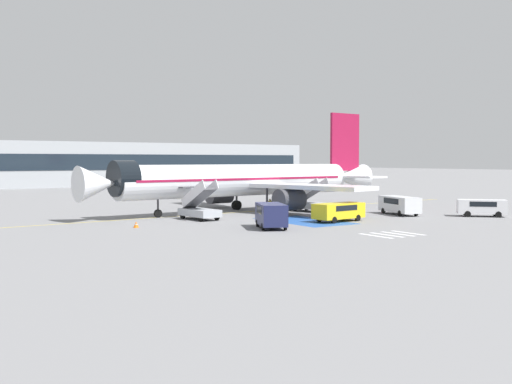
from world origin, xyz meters
TOP-DOWN VIEW (x-y plane):
  - ground_plane at (0.00, 0.00)m, footprint 600.00×600.00m
  - apron_leadline_yellow at (-0.59, 0.31)m, footprint 73.78×6.18m
  - apron_stand_patch_blue at (-0.59, -11.53)m, footprint 5.62×10.09m
  - apron_walkway_bar_0 at (-2.99, -23.66)m, footprint 0.44×3.60m
  - apron_walkway_bar_1 at (-1.79, -23.66)m, footprint 0.44×3.60m
  - apron_walkway_bar_2 at (-0.59, -23.66)m, footprint 0.44×3.60m
  - apron_walkway_bar_3 at (0.61, -23.66)m, footprint 0.44×3.60m
  - airliner at (0.15, 0.37)m, footprint 39.44×31.09m
  - boarding_stairs_forward at (-8.47, -4.68)m, footprint 2.58×5.37m
  - boarding_stairs_aft at (6.49, -3.46)m, footprint 2.58×5.37m
  - fuel_tanker at (6.58, 24.96)m, footprint 3.90×9.55m
  - service_van_0 at (1.86, -13.72)m, footprint 5.59×2.65m
  - service_van_1 at (-6.90, -14.98)m, footprint 3.79×5.07m
  - service_van_2 at (12.09, -11.86)m, footprint 3.52×5.94m
  - service_van_3 at (17.71, -18.05)m, footprint 4.76×4.79m
  - ground_crew_0 at (1.58, -5.76)m, footprint 0.48×0.35m
  - ground_crew_1 at (0.54, -5.95)m, footprint 0.48×0.45m
  - ground_crew_2 at (1.62, -2.40)m, footprint 0.46×0.30m
  - traffic_cone_0 at (-16.43, -8.02)m, footprint 0.48×0.48m
  - traffic_cone_1 at (16.12, -6.27)m, footprint 0.55×0.55m
  - traffic_cone_2 at (-2.82, -6.79)m, footprint 0.61×0.61m
  - terminal_building at (10.61, 77.99)m, footprint 103.54×12.10m

SIDE VIEW (x-z plane):
  - ground_plane at x=0.00m, z-range 0.00..0.00m
  - apron_leadline_yellow at x=-0.59m, z-range 0.00..0.01m
  - apron_stand_patch_blue at x=-0.59m, z-range 0.00..0.01m
  - apron_walkway_bar_0 at x=-2.99m, z-range 0.00..0.01m
  - apron_walkway_bar_1 at x=-1.79m, z-range 0.00..0.01m
  - apron_walkway_bar_2 at x=-0.59m, z-range 0.00..0.01m
  - apron_walkway_bar_3 at x=0.61m, z-range 0.00..0.01m
  - traffic_cone_0 at x=-16.43m, z-range 0.00..0.54m
  - traffic_cone_1 at x=16.12m, z-range 0.00..0.62m
  - traffic_cone_2 at x=-2.82m, z-range 0.00..0.68m
  - ground_crew_2 at x=1.62m, z-range 0.11..1.70m
  - boarding_stairs_aft at x=6.49m, z-range -0.98..2.94m
  - boarding_stairs_forward at x=-8.47m, z-range -1.02..3.01m
  - ground_crew_0 at x=1.58m, z-range 0.15..2.00m
  - service_van_0 at x=1.86m, z-range 0.20..1.97m
  - service_van_3 at x=17.71m, z-range 0.20..1.97m
  - ground_crew_1 at x=0.54m, z-range 0.15..2.02m
  - service_van_2 at x=12.09m, z-range 0.21..2.18m
  - service_van_1 at x=-6.90m, z-range 0.21..2.36m
  - fuel_tanker at x=6.58m, z-range 0.00..3.27m
  - airliner at x=0.15m, z-range -2.37..9.57m
  - terminal_building at x=10.61m, z-range 0.00..9.95m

